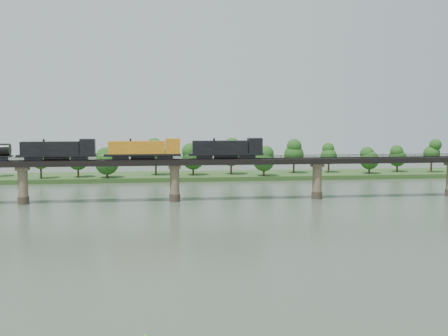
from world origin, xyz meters
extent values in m
plane|color=#394637|center=(0.00, 0.00, 0.00)|extent=(400.00, 400.00, 0.00)
cube|color=#294A1D|center=(0.00, 85.00, 0.80)|extent=(300.00, 24.00, 1.60)
cylinder|color=#473A2D|center=(-40.00, 30.00, 1.00)|extent=(3.00, 3.00, 2.00)
cylinder|color=#7A6B50|center=(-40.00, 30.00, 5.50)|extent=(2.60, 2.60, 9.00)
cube|color=#7A6B50|center=(-40.00, 30.00, 9.50)|extent=(3.20, 3.20, 1.00)
cylinder|color=#473A2D|center=(0.00, 30.00, 1.00)|extent=(3.00, 3.00, 2.00)
cylinder|color=#7A6B50|center=(0.00, 30.00, 5.50)|extent=(2.60, 2.60, 9.00)
cube|color=#7A6B50|center=(0.00, 30.00, 9.50)|extent=(3.20, 3.20, 1.00)
cylinder|color=#473A2D|center=(40.00, 30.00, 1.00)|extent=(3.00, 3.00, 2.00)
cylinder|color=#7A6B50|center=(40.00, 30.00, 5.50)|extent=(2.60, 2.60, 9.00)
cube|color=#7A6B50|center=(40.00, 30.00, 9.50)|extent=(3.20, 3.20, 1.00)
cube|color=black|center=(0.00, 30.00, 10.75)|extent=(220.00, 5.00, 1.50)
cube|color=black|center=(0.00, 29.25, 11.58)|extent=(220.00, 0.12, 0.16)
cube|color=black|center=(0.00, 30.75, 11.58)|extent=(220.00, 0.12, 0.16)
cube|color=black|center=(0.00, 27.60, 12.20)|extent=(220.00, 0.10, 0.10)
cube|color=black|center=(0.00, 32.40, 12.20)|extent=(220.00, 0.10, 0.10)
cube|color=black|center=(0.00, 27.60, 11.85)|extent=(0.08, 0.08, 0.70)
cube|color=black|center=(0.00, 32.40, 11.85)|extent=(0.08, 0.08, 0.70)
cylinder|color=#382619|center=(-44.43, 76.31, 3.35)|extent=(0.70, 0.70, 3.51)
sphere|color=#174614|center=(-44.43, 76.31, 8.03)|extent=(6.31, 6.31, 6.31)
sphere|color=#174614|center=(-44.43, 76.31, 10.96)|extent=(4.73, 4.73, 4.73)
cylinder|color=#382619|center=(-32.24, 78.84, 3.27)|extent=(0.70, 0.70, 3.34)
sphere|color=#174614|center=(-32.24, 78.84, 7.73)|extent=(7.18, 7.18, 7.18)
sphere|color=#174614|center=(-32.24, 78.84, 10.52)|extent=(5.39, 5.39, 5.39)
cylinder|color=#382619|center=(-22.01, 76.15, 3.01)|extent=(0.70, 0.70, 2.83)
sphere|color=#174614|center=(-22.01, 76.15, 6.78)|extent=(8.26, 8.26, 8.26)
sphere|color=#174614|center=(-22.01, 76.15, 9.14)|extent=(6.19, 6.19, 6.19)
cylinder|color=#382619|center=(-5.04, 82.68, 3.58)|extent=(0.70, 0.70, 3.96)
sphere|color=#174614|center=(-5.04, 82.68, 8.87)|extent=(8.07, 8.07, 8.07)
sphere|color=#174614|center=(-5.04, 82.68, 12.17)|extent=(6.05, 6.05, 6.05)
cylinder|color=#382619|center=(8.52, 81.14, 3.23)|extent=(0.70, 0.70, 3.27)
sphere|color=#174614|center=(8.52, 81.14, 7.59)|extent=(8.03, 8.03, 8.03)
sphere|color=#174614|center=(8.52, 81.14, 10.31)|extent=(6.02, 6.02, 6.02)
cylinder|color=#382619|center=(22.65, 82.31, 3.56)|extent=(0.70, 0.70, 3.92)
sphere|color=#174614|center=(22.65, 82.31, 8.79)|extent=(8.29, 8.29, 8.29)
sphere|color=#174614|center=(22.65, 82.31, 12.05)|extent=(6.21, 6.21, 6.21)
cylinder|color=#382619|center=(33.59, 75.35, 3.11)|extent=(0.70, 0.70, 3.02)
sphere|color=#174614|center=(33.59, 75.35, 7.15)|extent=(7.74, 7.74, 7.74)
sphere|color=#174614|center=(33.59, 75.35, 9.67)|extent=(5.80, 5.80, 5.80)
cylinder|color=#382619|center=(46.81, 84.03, 3.50)|extent=(0.70, 0.70, 3.80)
sphere|color=#174614|center=(46.81, 84.03, 8.56)|extent=(7.47, 7.47, 7.47)
sphere|color=#174614|center=(46.81, 84.03, 11.73)|extent=(5.60, 5.60, 5.60)
cylinder|color=#382619|center=(60.48, 84.26, 3.29)|extent=(0.70, 0.70, 3.38)
sphere|color=#174614|center=(60.48, 84.26, 7.80)|extent=(6.23, 6.23, 6.23)
sphere|color=#174614|center=(60.48, 84.26, 10.62)|extent=(4.67, 4.67, 4.67)
cylinder|color=#382619|center=(74.35, 78.39, 2.99)|extent=(0.70, 0.70, 2.77)
sphere|color=#174614|center=(74.35, 78.39, 6.68)|extent=(7.04, 7.04, 7.04)
sphere|color=#174614|center=(74.35, 78.39, 8.99)|extent=(5.28, 5.28, 5.28)
cylinder|color=#382619|center=(87.62, 83.57, 3.07)|extent=(0.70, 0.70, 2.94)
sphere|color=#174614|center=(87.62, 83.57, 7.00)|extent=(6.73, 6.73, 6.73)
sphere|color=#174614|center=(87.62, 83.57, 9.45)|extent=(5.05, 5.05, 5.05)
cylinder|color=#382619|center=(99.73, 80.10, 3.57)|extent=(0.70, 0.70, 3.94)
sphere|color=#174614|center=(99.73, 80.10, 8.83)|extent=(6.17, 6.17, 6.17)
sphere|color=#174614|center=(99.73, 80.10, 12.11)|extent=(4.62, 4.62, 4.62)
cube|color=black|center=(20.00, 30.00, 12.09)|extent=(4.30, 2.58, 1.18)
cube|color=black|center=(8.16, 30.00, 12.09)|extent=(4.30, 2.58, 1.18)
cube|color=black|center=(14.08, 30.00, 12.84)|extent=(20.44, 3.23, 0.54)
cube|color=black|center=(12.47, 30.00, 14.83)|extent=(15.06, 2.90, 3.44)
cube|color=black|center=(22.15, 30.00, 15.16)|extent=(3.87, 3.23, 4.09)
cylinder|color=black|center=(14.08, 30.00, 12.25)|extent=(6.45, 1.51, 1.51)
cube|color=black|center=(-2.59, 30.00, 12.09)|extent=(4.30, 2.58, 1.18)
cube|color=black|center=(-14.43, 30.00, 12.09)|extent=(4.30, 2.58, 1.18)
cube|color=black|center=(-8.51, 30.00, 12.84)|extent=(20.44, 3.23, 0.54)
cube|color=orange|center=(-10.12, 30.00, 14.83)|extent=(15.06, 2.90, 3.44)
cube|color=orange|center=(-0.44, 30.00, 15.16)|extent=(3.87, 3.23, 4.09)
cylinder|color=black|center=(-8.51, 30.00, 12.25)|extent=(6.45, 1.51, 1.51)
cube|color=black|center=(-25.18, 30.00, 12.09)|extent=(4.30, 2.58, 1.18)
cube|color=black|center=(-37.02, 30.00, 12.09)|extent=(4.30, 2.58, 1.18)
cube|color=black|center=(-31.10, 30.00, 12.84)|extent=(20.44, 3.23, 0.54)
cube|color=black|center=(-32.71, 30.00, 14.83)|extent=(15.06, 2.90, 3.44)
cube|color=black|center=(-23.03, 30.00, 15.16)|extent=(3.87, 3.23, 4.09)
cylinder|color=black|center=(-31.10, 30.00, 12.25)|extent=(6.45, 1.51, 1.51)
cube|color=black|center=(-45.62, 30.00, 12.09)|extent=(3.77, 2.37, 1.18)
camera|label=1|loc=(-5.07, -122.40, 23.70)|focal=45.00mm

